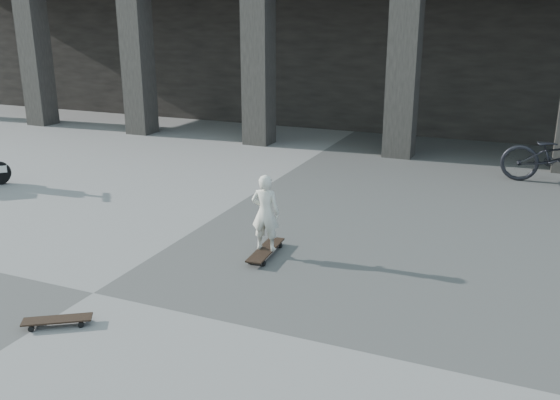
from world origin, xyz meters
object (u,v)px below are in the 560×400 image
at_px(skateboard_spare, 57,320).
at_px(bicycle, 560,156).
at_px(longboard, 266,250).
at_px(child, 265,213).

bearing_deg(skateboard_spare, bicycle, 25.54).
xyz_separation_m(longboard, bicycle, (3.71, 5.47, 0.48)).
bearing_deg(child, skateboard_spare, 57.65).
distance_m(skateboard_spare, bicycle, 9.47).
bearing_deg(skateboard_spare, child, 31.64).
bearing_deg(longboard, bicycle, -37.85).
relative_size(longboard, skateboard_spare, 1.40).
distance_m(longboard, skateboard_spare, 2.88).
bearing_deg(child, longboard, -96.93).
distance_m(longboard, bicycle, 6.62).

